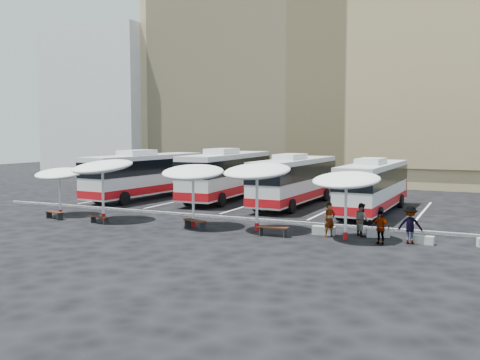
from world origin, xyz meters
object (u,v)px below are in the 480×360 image
at_px(sunshade_3, 257,171).
at_px(passenger_0, 329,220).
at_px(sunshade_0, 59,174).
at_px(wood_bench_2, 195,222).
at_px(wood_bench_3, 273,229).
at_px(wood_bench_1, 99,218).
at_px(sunshade_4, 346,180).
at_px(bus_3, 374,185).
at_px(wood_bench_0, 54,213).
at_px(passenger_1, 362,220).
at_px(bus_1, 227,173).
at_px(sunshade_1, 102,167).
at_px(sunshade_2, 193,172).
at_px(conc_bench_1, 378,233).
at_px(bus_0, 146,174).
at_px(bus_2, 295,179).
at_px(passenger_3, 410,225).
at_px(conc_bench_2, 422,240).
at_px(conc_bench_0, 324,230).
at_px(passenger_2, 380,228).

distance_m(sunshade_3, passenger_0, 4.67).
distance_m(sunshade_0, wood_bench_2, 10.70).
bearing_deg(wood_bench_3, wood_bench_1, -176.44).
height_order(sunshade_0, sunshade_4, sunshade_4).
bearing_deg(bus_3, wood_bench_2, -125.41).
height_order(wood_bench_0, passenger_1, passenger_1).
height_order(bus_1, wood_bench_2, bus_1).
bearing_deg(sunshade_1, bus_1, 79.73).
distance_m(sunshade_2, conc_bench_1, 10.51).
distance_m(wood_bench_3, conc_bench_1, 5.36).
relative_size(bus_0, passenger_1, 7.38).
xyz_separation_m(sunshade_0, sunshade_3, (13.74, 0.24, 0.55)).
height_order(bus_3, passenger_1, bus_3).
height_order(sunshade_3, passenger_0, sunshade_3).
bearing_deg(sunshade_1, sunshade_2, 2.82).
xyz_separation_m(bus_1, bus_2, (6.05, -1.05, -0.15)).
distance_m(sunshade_0, passenger_1, 19.36).
relative_size(wood_bench_2, passenger_3, 0.92).
height_order(passenger_0, passenger_1, passenger_0).
bearing_deg(conc_bench_1, passenger_3, -30.63).
height_order(passenger_1, passenger_3, passenger_3).
distance_m(bus_1, sunshade_0, 13.44).
bearing_deg(conc_bench_2, bus_2, 133.90).
distance_m(bus_1, sunshade_4, 17.45).
distance_m(bus_1, wood_bench_0, 14.44).
height_order(sunshade_3, conc_bench_0, sunshade_3).
height_order(wood_bench_1, passenger_2, passenger_2).
distance_m(sunshade_2, passenger_1, 9.56).
height_order(sunshade_3, passenger_2, sunshade_3).
bearing_deg(passenger_3, sunshade_2, 2.22).
xyz_separation_m(sunshade_1, sunshade_4, (14.78, 0.33, -0.28)).
bearing_deg(wood_bench_0, bus_0, 94.76).
distance_m(bus_0, sunshade_1, 11.09).
relative_size(sunshade_2, passenger_0, 2.41).
distance_m(sunshade_2, sunshade_3, 3.73).
bearing_deg(conc_bench_0, conc_bench_1, 11.10).
bearing_deg(wood_bench_1, bus_1, 82.65).
distance_m(passenger_2, passenger_3, 1.51).
distance_m(wood_bench_2, passenger_2, 10.06).
height_order(sunshade_0, conc_bench_0, sunshade_0).
height_order(sunshade_0, wood_bench_2, sunshade_0).
xyz_separation_m(wood_bench_0, conc_bench_1, (19.22, 2.58, -0.14)).
bearing_deg(sunshade_2, sunshade_3, 7.00).
bearing_deg(wood_bench_3, wood_bench_0, -177.91).
bearing_deg(passenger_2, sunshade_0, -158.46).
height_order(bus_2, passenger_0, bus_2).
bearing_deg(sunshade_1, passenger_0, 3.15).
bearing_deg(sunshade_0, sunshade_2, -1.23).
distance_m(sunshade_3, wood_bench_2, 4.48).
relative_size(bus_1, bus_2, 1.08).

